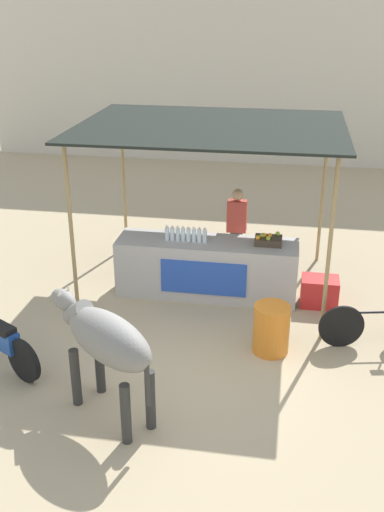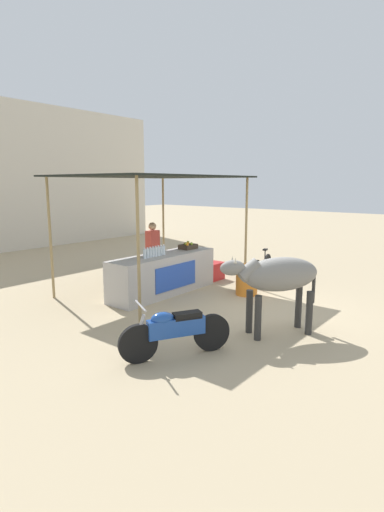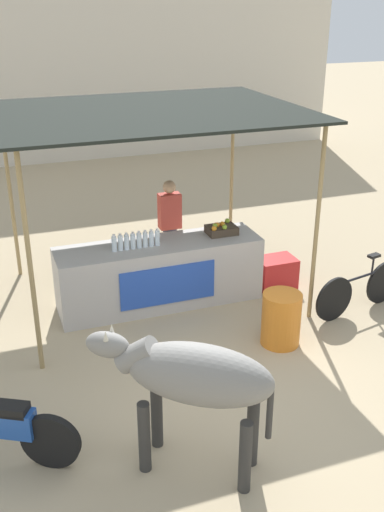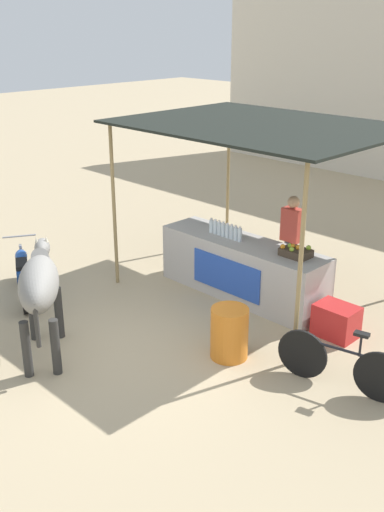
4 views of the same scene
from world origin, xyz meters
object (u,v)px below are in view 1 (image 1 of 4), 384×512
(water_barrel, at_px, (271,329))
(cow, at_px, (106,340))
(stall_counter, at_px, (207,268))
(cooler_box, at_px, (319,292))
(vendor_behind_counter, at_px, (236,233))
(bicycle_leaning, at_px, (376,325))
(fruit_crate, at_px, (268,240))

(water_barrel, distance_m, cow, 2.62)
(stall_counter, xyz_separation_m, cooler_box, (1.88, -0.10, -0.24))
(stall_counter, bearing_deg, vendor_behind_counter, 61.40)
(vendor_behind_counter, relative_size, cooler_box, 2.75)
(bicycle_leaning, bearing_deg, cooler_box, 124.10)
(cooler_box, relative_size, cow, 0.36)
(cow, bearing_deg, bicycle_leaning, 32.26)
(cow, bearing_deg, vendor_behind_counter, 74.79)
(stall_counter, relative_size, vendor_behind_counter, 1.82)
(water_barrel, bearing_deg, cow, -137.36)
(cooler_box, height_order, cow, cow)
(water_barrel, bearing_deg, vendor_behind_counter, 107.52)
(water_barrel, height_order, bicycle_leaning, bicycle_leaning)
(fruit_crate, height_order, water_barrel, fruit_crate)
(water_barrel, relative_size, cow, 0.43)
(cooler_box, bearing_deg, water_barrel, -115.12)
(fruit_crate, xyz_separation_m, vendor_behind_counter, (-0.58, 0.70, -0.18))
(stall_counter, height_order, vendor_behind_counter, vendor_behind_counter)
(vendor_behind_counter, bearing_deg, stall_counter, -118.60)
(fruit_crate, bearing_deg, vendor_behind_counter, 129.67)
(water_barrel, distance_m, bicycle_leaning, 1.54)
(vendor_behind_counter, distance_m, cow, 4.25)
(vendor_behind_counter, height_order, bicycle_leaning, vendor_behind_counter)
(fruit_crate, relative_size, bicycle_leaning, 0.27)
(cooler_box, bearing_deg, bicycle_leaning, -55.90)
(vendor_behind_counter, distance_m, bicycle_leaning, 3.03)
(fruit_crate, bearing_deg, stall_counter, -177.05)
(fruit_crate, distance_m, bicycle_leaning, 2.20)
(stall_counter, relative_size, fruit_crate, 6.82)
(fruit_crate, distance_m, vendor_behind_counter, 0.93)
(stall_counter, xyz_separation_m, cow, (-0.70, -3.34, 0.55))
(fruit_crate, bearing_deg, water_barrel, -84.25)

